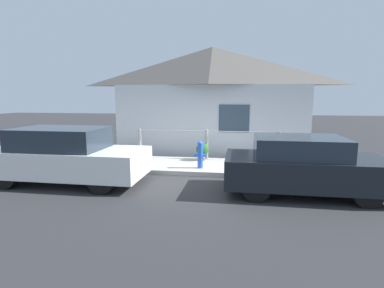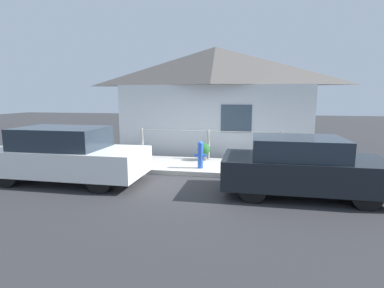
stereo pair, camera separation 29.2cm
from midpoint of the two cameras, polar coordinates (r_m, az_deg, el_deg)
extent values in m
plane|color=#2D2D30|center=(8.64, 0.52, -6.26)|extent=(60.00, 60.00, 0.00)
cube|color=#B2AFA8|center=(9.61, 1.39, -4.27)|extent=(24.00, 2.04, 0.14)
cube|color=silver|center=(11.09, 2.55, 4.25)|extent=(7.22, 0.12, 2.71)
cube|color=#384756|center=(10.95, 7.24, 4.83)|extent=(1.10, 0.04, 1.00)
pyramid|color=#605B56|center=(12.14, 3.17, 14.55)|extent=(7.62, 2.20, 1.48)
cylinder|color=#999993|center=(10.88, -10.63, 0.24)|extent=(0.10, 0.10, 1.01)
cylinder|color=#999993|center=(10.34, 2.02, -0.06)|extent=(0.10, 0.10, 1.01)
cylinder|color=#999993|center=(10.34, 15.34, -0.38)|extent=(0.10, 0.10, 1.01)
cylinder|color=#999993|center=(10.28, 2.03, 2.45)|extent=(4.80, 0.03, 0.03)
cube|color=white|center=(8.64, -23.45, -3.08)|extent=(4.12, 1.74, 0.68)
cube|color=#232D38|center=(8.63, -24.62, 0.98)|extent=(2.27, 1.52, 0.55)
cylinder|color=black|center=(8.74, -13.66, -4.19)|extent=(0.64, 0.21, 0.64)
cylinder|color=black|center=(7.46, -18.03, -6.68)|extent=(0.64, 0.21, 0.64)
cylinder|color=black|center=(9.99, -27.28, -3.30)|extent=(0.64, 0.21, 0.64)
cylinder|color=black|center=(8.89, -32.86, -5.18)|extent=(0.64, 0.21, 0.64)
cube|color=black|center=(7.48, 19.50, -4.81)|extent=(3.67, 1.74, 0.66)
cube|color=#232D38|center=(7.34, 18.61, -0.50)|extent=(2.02, 1.52, 0.47)
cylinder|color=black|center=(8.50, 26.08, -5.36)|extent=(0.61, 0.20, 0.60)
cylinder|color=black|center=(7.16, 29.49, -8.23)|extent=(0.61, 0.20, 0.60)
cylinder|color=black|center=(8.13, 10.57, -5.21)|extent=(0.61, 0.20, 0.60)
cylinder|color=black|center=(6.71, 10.86, -8.29)|extent=(0.61, 0.20, 0.60)
cylinder|color=blue|center=(9.01, 0.65, -2.39)|extent=(0.16, 0.16, 0.71)
sphere|color=blue|center=(8.94, 0.65, 0.06)|extent=(0.17, 0.17, 0.17)
cylinder|color=blue|center=(9.02, -0.09, -2.15)|extent=(0.15, 0.07, 0.07)
cylinder|color=blue|center=(8.99, 1.39, -2.19)|extent=(0.15, 0.07, 0.07)
cylinder|color=slate|center=(10.16, 1.17, -2.50)|extent=(0.21, 0.21, 0.21)
sphere|color=#235B28|center=(10.11, 1.17, -1.01)|extent=(0.43, 0.43, 0.43)
camera|label=1|loc=(0.15, -90.95, -0.15)|focal=28.00mm
camera|label=2|loc=(0.15, 89.05, 0.15)|focal=28.00mm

